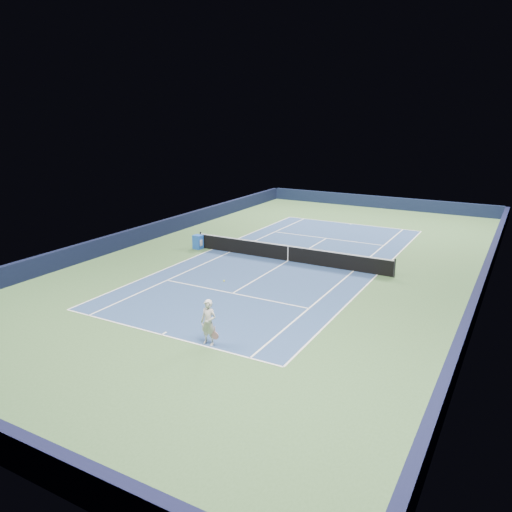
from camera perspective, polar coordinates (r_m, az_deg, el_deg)
The scene contains 19 objects.
ground at distance 30.24m, azimuth 3.66°, elevation -0.57°, with size 40.00×40.00×0.00m, color #385A31.
wall_far at distance 48.35m, azimuth 13.88°, elevation 6.01°, with size 22.00×0.35×1.10m, color #101832.
wall_right at distance 27.50m, azimuth 24.52°, elevation -2.58°, with size 0.35×40.00×1.10m, color black.
wall_left at distance 35.90m, azimuth -12.14°, elevation 2.69°, with size 0.35×40.00×1.10m, color black.
court_surface at distance 30.24m, azimuth 3.66°, elevation -0.57°, with size 10.97×23.77×0.01m, color navy.
baseline_far at distance 40.97m, azimuth 10.84°, elevation 3.64°, with size 10.97×0.08×0.00m, color white.
baseline_near at distance 20.80m, azimuth -10.73°, elevation -8.83°, with size 10.97×0.08×0.00m, color white.
sideline_doubles_right at distance 28.45m, azimuth 13.69°, elevation -2.08°, with size 0.08×23.77×0.00m, color white.
sideline_doubles_left at distance 32.86m, azimuth -5.01°, elevation 0.78°, with size 0.08×23.77×0.00m, color white.
sideline_singles_right at distance 28.81m, azimuth 11.07°, elevation -1.69°, with size 0.08×23.77×0.00m, color white.
sideline_singles_left at distance 32.14m, azimuth -2.98°, elevation 0.47°, with size 0.08×23.77×0.00m, color white.
service_line_far at distance 35.93m, azimuth 8.05°, elevation 2.02°, with size 8.23×0.08×0.00m, color white.
service_line_near at distance 24.90m, azimuth -2.70°, elevation -4.27°, with size 8.23×0.08×0.00m, color white.
center_service_line at distance 30.24m, azimuth 3.66°, elevation -0.56°, with size 0.08×12.80×0.00m, color white.
center_mark_far at distance 40.84m, azimuth 10.77°, elevation 3.60°, with size 0.08×0.30×0.00m, color white.
center_mark_near at distance 20.90m, azimuth -10.46°, elevation -8.68°, with size 0.08×0.30×0.00m, color white.
tennis_net at distance 30.10m, azimuth 3.68°, elevation 0.35°, with size 12.90×0.10×1.07m.
sponsor_cube at distance 33.00m, azimuth -6.64°, elevation 1.61°, with size 0.63×0.57×0.92m.
tennis_player at distance 19.39m, azimuth -5.44°, elevation -7.58°, with size 0.82×1.26×2.35m.
Camera 1 is at (12.31, -26.22, 8.70)m, focal length 35.00 mm.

